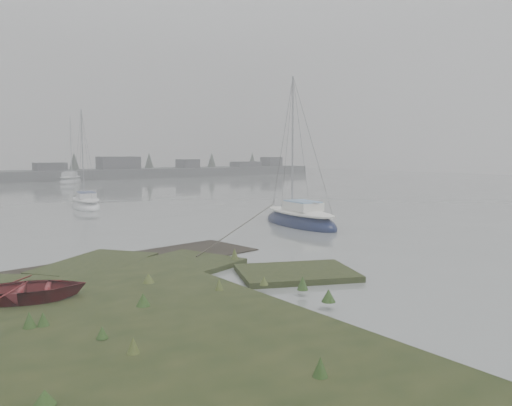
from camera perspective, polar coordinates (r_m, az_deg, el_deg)
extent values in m
plane|color=slate|center=(43.06, -24.38, 0.14)|extent=(160.00, 160.00, 0.00)
cube|color=#4C4F51|center=(82.04, -11.79, 3.35)|extent=(60.00, 8.00, 1.60)
cube|color=#424247|center=(75.44, -22.48, 3.45)|extent=(4.00, 3.00, 2.20)
cube|color=#424247|center=(78.64, -15.43, 4.04)|extent=(6.00, 3.00, 3.00)
cube|color=#424247|center=(83.93, -7.81, 4.12)|extent=(3.00, 3.00, 2.50)
cube|color=#424247|center=(90.51, -1.19, 4.12)|extent=(5.00, 3.00, 2.00)
cube|color=#424247|center=(94.19, 1.76, 4.42)|extent=(3.00, 3.00, 2.80)
cone|color=#384238|center=(78.47, -20.06, 4.19)|extent=(2.00, 2.00, 3.50)
cone|color=#384238|center=(82.89, -12.11, 4.47)|extent=(2.00, 2.00, 3.50)
cone|color=#384238|center=(88.73, -5.09, 4.65)|extent=(2.00, 2.00, 3.50)
cone|color=#384238|center=(93.89, -0.44, 4.73)|extent=(2.00, 2.00, 3.50)
ellipsoid|color=#0E1537|center=(26.50, 5.03, -2.32)|extent=(2.91, 6.23, 1.45)
ellipsoid|color=white|center=(26.43, 5.04, -1.07)|extent=(2.40, 5.41, 0.41)
cube|color=white|center=(26.17, 5.36, -0.35)|extent=(1.60, 2.23, 0.43)
cube|color=#7096BE|center=(26.15, 5.36, 0.18)|extent=(1.49, 2.05, 0.07)
cylinder|color=#939399|center=(26.90, 4.20, 7.00)|extent=(0.09, 0.09, 6.85)
cylinder|color=#939399|center=(26.01, 5.57, 0.14)|extent=(0.46, 2.38, 0.08)
ellipsoid|color=white|center=(36.56, -18.86, -0.42)|extent=(2.55, 5.42, 1.27)
ellipsoid|color=silver|center=(36.51, -18.88, 0.37)|extent=(2.10, 4.70, 0.36)
cube|color=silver|center=(36.27, -18.84, 0.84)|extent=(1.40, 1.95, 0.37)
cube|color=navy|center=(36.25, -18.85, 1.16)|extent=(1.30, 1.79, 0.06)
cylinder|color=#939399|center=(37.03, -19.21, 5.45)|extent=(0.08, 0.08, 5.95)
cylinder|color=#939399|center=(36.10, -18.81, 1.15)|extent=(0.41, 2.07, 0.07)
ellipsoid|color=#AFB4BA|center=(68.33, -20.43, 2.26)|extent=(5.30, 6.76, 1.60)
ellipsoid|color=silver|center=(68.30, -20.45, 2.79)|extent=(4.49, 5.81, 0.45)
cube|color=silver|center=(68.01, -20.52, 3.11)|extent=(2.39, 2.67, 0.47)
cube|color=silver|center=(68.00, -20.53, 3.34)|extent=(2.21, 2.46, 0.08)
cylinder|color=#939399|center=(69.06, -20.40, 6.23)|extent=(0.10, 0.10, 7.55)
cylinder|color=#939399|center=(67.82, -20.57, 3.33)|extent=(1.45, 2.30, 0.08)
imported|color=maroon|center=(13.48, -24.61, -8.95)|extent=(3.20, 2.76, 0.56)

